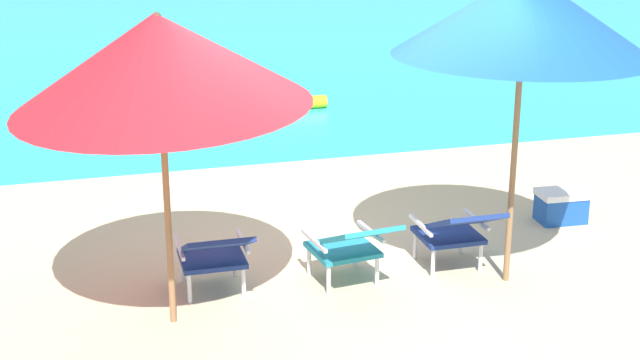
% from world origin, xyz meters
% --- Properties ---
extents(ground_plane, '(40.00, 40.00, 0.00)m').
position_xyz_m(ground_plane, '(0.00, 4.00, 0.00)').
color(ground_plane, '#CCB78E').
extents(ocean_band, '(40.00, 18.00, 0.01)m').
position_xyz_m(ocean_band, '(0.00, 12.24, 0.00)').
color(ocean_band, '#28B2B7').
rests_on(ocean_band, ground_plane).
extents(swim_buoy, '(1.60, 0.18, 0.18)m').
position_xyz_m(swim_buoy, '(0.76, 5.63, 0.10)').
color(swim_buoy, yellow).
rests_on(swim_buoy, ocean_band).
extents(lounge_chair_left, '(0.56, 0.88, 0.68)m').
position_xyz_m(lounge_chair_left, '(-1.02, -0.17, 0.40)').
color(lounge_chair_left, navy).
rests_on(lounge_chair_left, ground_plane).
extents(lounge_chair_center, '(0.64, 0.93, 0.68)m').
position_xyz_m(lounge_chair_center, '(0.09, -0.28, 0.40)').
color(lounge_chair_center, teal).
rests_on(lounge_chair_center, ground_plane).
extents(lounge_chair_right, '(0.55, 0.88, 0.68)m').
position_xyz_m(lounge_chair_right, '(1.05, -0.23, 0.40)').
color(lounge_chair_right, navy).
rests_on(lounge_chair_right, ground_plane).
extents(beach_umbrella_left, '(2.86, 2.84, 2.42)m').
position_xyz_m(beach_umbrella_left, '(-1.41, -0.48, 2.04)').
color(beach_umbrella_left, olive).
rests_on(beach_umbrella_left, ground_plane).
extents(beach_umbrella_right, '(2.90, 2.90, 2.60)m').
position_xyz_m(beach_umbrella_right, '(1.40, -0.48, 2.25)').
color(beach_umbrella_right, olive).
rests_on(beach_umbrella_right, ground_plane).
extents(cooler_box, '(0.48, 0.34, 0.32)m').
position_xyz_m(cooler_box, '(2.54, 0.63, 0.16)').
color(cooler_box, '#194CA5').
rests_on(cooler_box, ground_plane).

